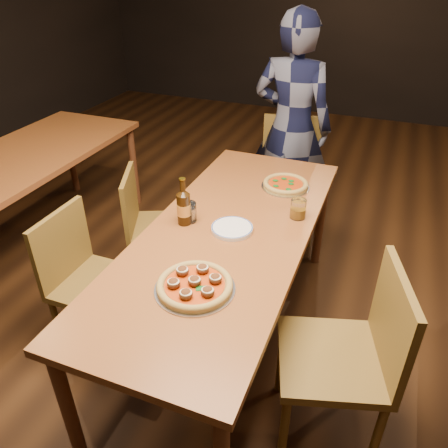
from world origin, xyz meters
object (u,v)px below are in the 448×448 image
(chair_main_sw, at_px, (161,227))
(pizza_meatball, at_px, (195,285))
(amber_glass, at_px, (298,209))
(table_left, at_px, (15,169))
(water_glass, at_px, (189,212))
(plate_stack, at_px, (232,229))
(table_main, at_px, (228,242))
(chair_main_nw, at_px, (98,284))
(beer_bottle, at_px, (184,208))
(chair_end, at_px, (289,179))
(diner, at_px, (292,127))
(chair_main_e, at_px, (332,357))
(pizza_margherita, at_px, (286,184))

(chair_main_sw, height_order, pizza_meatball, chair_main_sw)
(chair_main_sw, xyz_separation_m, amber_glass, (0.90, -0.09, 0.38))
(table_left, distance_m, water_glass, 1.51)
(plate_stack, bearing_deg, chair_main_sw, 151.22)
(table_main, height_order, chair_main_nw, chair_main_nw)
(pizza_meatball, height_order, beer_bottle, beer_bottle)
(pizza_meatball, bearing_deg, chair_end, 90.40)
(pizza_meatball, bearing_deg, diner, 91.75)
(chair_end, distance_m, amber_glass, 1.08)
(table_left, height_order, amber_glass, amber_glass)
(chair_main_nw, bearing_deg, table_left, 60.63)
(chair_main_e, xyz_separation_m, water_glass, (-0.85, 0.40, 0.32))
(chair_main_e, height_order, beer_bottle, beer_bottle)
(chair_main_e, bearing_deg, chair_main_nw, -110.83)
(pizza_margherita, xyz_separation_m, amber_glass, (0.15, -0.32, 0.03))
(diner, bearing_deg, chair_main_nw, 74.57)
(table_left, relative_size, chair_main_e, 2.07)
(chair_main_sw, distance_m, chair_end, 1.10)
(chair_main_sw, distance_m, amber_glass, 0.98)
(chair_main_e, height_order, pizza_meatball, chair_main_e)
(beer_bottle, distance_m, water_glass, 0.05)
(chair_main_sw, distance_m, beer_bottle, 0.67)
(table_left, bearing_deg, chair_main_sw, 2.88)
(amber_glass, bearing_deg, diner, 105.76)
(chair_main_nw, xyz_separation_m, plate_stack, (0.66, 0.31, 0.32))
(chair_main_nw, height_order, chair_end, chair_end)
(chair_main_nw, bearing_deg, amber_glass, -59.36)
(pizza_meatball, bearing_deg, table_left, 155.95)
(chair_main_nw, relative_size, pizza_meatball, 2.56)
(chair_main_nw, bearing_deg, pizza_margherita, -41.99)
(table_left, height_order, pizza_meatball, pizza_meatball)
(table_main, distance_m, water_glass, 0.26)
(beer_bottle, xyz_separation_m, amber_glass, (0.54, 0.28, -0.04))
(beer_bottle, height_order, amber_glass, beer_bottle)
(chair_main_sw, xyz_separation_m, pizza_meatball, (0.64, -0.83, 0.35))
(diner, bearing_deg, chair_main_e, 114.39)
(table_main, distance_m, diner, 1.42)
(plate_stack, height_order, water_glass, water_glass)
(pizza_margherita, height_order, diner, diner)
(chair_end, bearing_deg, chair_main_sw, -137.61)
(amber_glass, bearing_deg, table_main, -138.80)
(pizza_margherita, bearing_deg, diner, 101.88)
(table_left, relative_size, beer_bottle, 7.87)
(table_left, distance_m, diner, 2.02)
(chair_main_nw, height_order, chair_main_e, chair_main_e)
(chair_main_sw, height_order, chair_end, chair_end)
(table_left, relative_size, chair_main_nw, 2.28)
(beer_bottle, height_order, diner, diner)
(beer_bottle, bearing_deg, table_main, 3.22)
(chair_end, distance_m, beer_bottle, 1.34)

